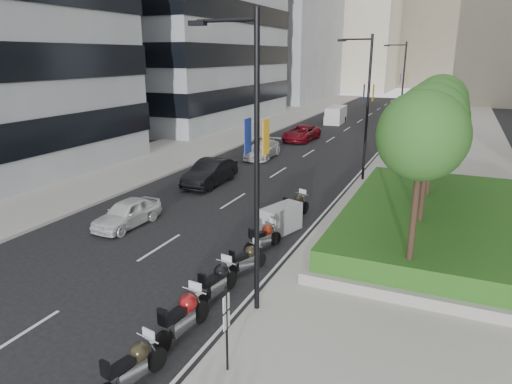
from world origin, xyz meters
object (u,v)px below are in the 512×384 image
Objects in this scene: parking_sign at (227,324)px; motorcycle_4 at (264,237)px; car_b at (210,172)px; lamp_post_0 at (252,155)px; motorcycle_1 at (183,316)px; motorcycle_6 at (295,206)px; motorcycle_3 at (246,259)px; lamp_post_2 at (401,85)px; motorcycle_2 at (217,282)px; car_a at (127,213)px; delivery_van at (336,116)px; lamp_post_1 at (365,101)px; motorcycle_0 at (133,366)px; car_d at (301,133)px; car_c at (263,149)px; motorcycle_5 at (281,219)px.

parking_sign is 7.88m from motorcycle_4.
motorcycle_4 is 10.50m from car_b.
motorcycle_1 is (-1.24, -2.05, -4.40)m from lamp_post_0.
motorcycle_6 is at bearing 100.78° from parking_sign.
parking_sign is 5.75m from motorcycle_3.
lamp_post_2 is 4.50× the size of motorcycle_4.
car_a is at bearing 66.30° from motorcycle_2.
delivery_van is at bearing 13.94° from motorcycle_1.
motorcycle_6 is 0.58× the size of car_a.
motorcycle_2 is (-1.38, -16.77, -4.45)m from lamp_post_1.
car_a reaches higher than motorcycle_2.
motorcycle_0 is 4.56m from motorcycle_2.
motorcycle_3 is at bearing -14.34° from car_a.
car_d is (-6.80, 31.39, 0.06)m from motorcycle_1.
motorcycle_0 is 0.47× the size of delivery_van.
motorcycle_0 is 0.96× the size of motorcycle_2.
motorcycle_0 reaches higher than motorcycle_4.
parking_sign is at bearing -140.52° from motorcycle_2.
car_b is (0.05, 7.91, 0.13)m from car_a.
lamp_post_2 is 17.04m from car_c.
parking_sign is at bearing -81.85° from delivery_van.
parking_sign is 45.65m from delivery_van.
lamp_post_1 is at bearing -74.99° from delivery_van.
parking_sign reaches higher than motorcycle_4.
motorcycle_4 is (-2.17, 7.53, -0.90)m from parking_sign.
motorcycle_5 reaches higher than motorcycle_6.
motorcycle_1 is at bearing -160.20° from motorcycle_6.
car_c reaches higher than motorcycle_2.
car_b is at bearing 37.35° from motorcycle_2.
delivery_van is (0.57, 37.34, 0.26)m from car_a.
motorcycle_0 is 11.43m from car_a.
car_b is at bearing 34.06° from motorcycle_0.
motorcycle_2 is at bearing 8.81° from motorcycle_1.
car_c is at bearing 26.18° from motorcycle_2.
lamp_post_0 is 3.62× the size of motorcycle_1.
delivery_van reaches higher than motorcycle_5.
motorcycle_5 is (-1.53, -10.39, -4.42)m from lamp_post_1.
motorcycle_3 is 0.51× the size of car_a.
motorcycle_2 is 42.11m from delivery_van.
motorcycle_6 is (-0.36, 10.89, -0.05)m from motorcycle_1.
motorcycle_1 is at bearing -169.23° from motorcycle_2.
parking_sign is at bearing -44.22° from motorcycle_0.
lamp_post_1 is 3.93× the size of motorcycle_5.
car_d reaches higher than motorcycle_4.
motorcycle_5 reaches higher than car_a.
motorcycle_6 is 33.60m from delivery_van.
motorcycle_4 is at bearing -70.21° from car_c.
motorcycle_4 is at bearing -49.39° from car_b.
lamp_post_2 is 30.84m from motorcycle_4.
car_a is 0.80× the size of delivery_van.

